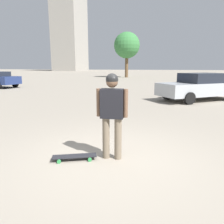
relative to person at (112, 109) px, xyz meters
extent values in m
plane|color=gray|center=(0.00, 0.00, -1.04)|extent=(220.00, 220.00, 0.00)
cylinder|color=#7A6B56|center=(0.01, -0.13, -0.61)|extent=(0.15, 0.15, 0.86)
cylinder|color=#7A6B56|center=(-0.01, 0.13, -0.61)|extent=(0.15, 0.15, 0.86)
cube|color=black|center=(0.00, 0.00, 0.11)|extent=(0.23, 0.47, 0.59)
cylinder|color=brown|center=(0.02, -0.27, 0.13)|extent=(0.09, 0.09, 0.56)
cylinder|color=brown|center=(-0.02, 0.27, 0.13)|extent=(0.09, 0.09, 0.56)
sphere|color=brown|center=(0.00, 0.00, 0.55)|extent=(0.23, 0.23, 0.23)
sphere|color=black|center=(0.00, 0.00, 0.59)|extent=(0.24, 0.24, 0.24)
cube|color=#232328|center=(0.29, -0.72, -0.96)|extent=(0.56, 0.91, 0.01)
cylinder|color=green|center=(0.53, -0.95, -1.01)|extent=(0.06, 0.08, 0.08)
cylinder|color=green|center=(0.30, -1.05, -1.01)|extent=(0.06, 0.08, 0.08)
cylinder|color=green|center=(0.28, -0.39, -1.01)|extent=(0.06, 0.08, 0.08)
cylinder|color=green|center=(0.06, -0.49, -1.01)|extent=(0.06, 0.08, 0.08)
cube|color=#ADB2B7|center=(-8.91, 2.66, -0.39)|extent=(4.31, 4.87, 0.68)
cube|color=#1E232D|center=(-8.98, 2.75, 0.21)|extent=(2.59, 2.68, 0.52)
cylinder|color=black|center=(-7.30, 2.04, -0.73)|extent=(0.54, 0.61, 0.62)
cylinder|color=black|center=(-8.74, 0.94, -0.73)|extent=(0.54, 0.61, 0.62)
cylinder|color=black|center=(-10.52, 3.28, -0.73)|extent=(0.54, 0.61, 0.62)
cylinder|color=black|center=(-12.79, -12.59, -0.70)|extent=(0.29, 0.70, 0.68)
cube|color=#9E998E|center=(-80.35, -39.27, 14.28)|extent=(13.77, 10.17, 30.65)
cylinder|color=brown|center=(-32.73, -6.31, 0.84)|extent=(0.54, 0.54, 3.76)
sphere|color=#387A3D|center=(-32.73, -6.31, 4.21)|extent=(4.26, 4.26, 4.26)
camera|label=1|loc=(4.13, 1.12, 0.85)|focal=35.00mm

